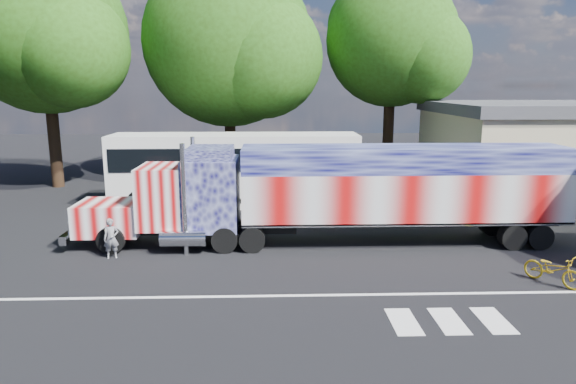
{
  "coord_description": "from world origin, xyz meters",
  "views": [
    {
      "loc": [
        -0.66,
        -17.24,
        6.1
      ],
      "look_at": [
        0.0,
        3.0,
        1.9
      ],
      "focal_mm": 32.0,
      "sensor_mm": 36.0,
      "label": 1
    }
  ],
  "objects_px": {
    "coach_bus": "(235,168)",
    "tree_nw_a": "(47,33)",
    "bicycle": "(553,269)",
    "tree_ne_a": "(394,41)",
    "tree_n_mid": "(231,43)",
    "woman": "(111,238)",
    "semi_truck": "(342,191)"
  },
  "relations": [
    {
      "from": "coach_bus",
      "to": "tree_nw_a",
      "type": "distance_m",
      "value": 14.23
    },
    {
      "from": "bicycle",
      "to": "tree_nw_a",
      "type": "distance_m",
      "value": 28.69
    },
    {
      "from": "bicycle",
      "to": "tree_ne_a",
      "type": "relative_size",
      "value": 0.14
    },
    {
      "from": "tree_nw_a",
      "to": "tree_n_mid",
      "type": "height_order",
      "value": "tree_n_mid"
    },
    {
      "from": "tree_nw_a",
      "to": "tree_ne_a",
      "type": "xyz_separation_m",
      "value": [
        20.9,
        2.32,
        -0.23
      ]
    },
    {
      "from": "tree_nw_a",
      "to": "woman",
      "type": "bearing_deg",
      "value": -62.02
    },
    {
      "from": "bicycle",
      "to": "tree_nw_a",
      "type": "bearing_deg",
      "value": 107.24
    },
    {
      "from": "tree_ne_a",
      "to": "tree_n_mid",
      "type": "distance_m",
      "value": 10.39
    },
    {
      "from": "tree_ne_a",
      "to": "tree_n_mid",
      "type": "relative_size",
      "value": 0.93
    },
    {
      "from": "tree_nw_a",
      "to": "tree_ne_a",
      "type": "height_order",
      "value": "tree_nw_a"
    },
    {
      "from": "semi_truck",
      "to": "woman",
      "type": "height_order",
      "value": "semi_truck"
    },
    {
      "from": "tree_ne_a",
      "to": "bicycle",
      "type": "bearing_deg",
      "value": -87.34
    },
    {
      "from": "coach_bus",
      "to": "tree_ne_a",
      "type": "distance_m",
      "value": 14.14
    },
    {
      "from": "semi_truck",
      "to": "tree_ne_a",
      "type": "relative_size",
      "value": 1.46
    },
    {
      "from": "tree_nw_a",
      "to": "tree_ne_a",
      "type": "relative_size",
      "value": 1.06
    },
    {
      "from": "bicycle",
      "to": "tree_n_mid",
      "type": "xyz_separation_m",
      "value": [
        -11.27,
        18.62,
        8.27
      ]
    },
    {
      "from": "tree_nw_a",
      "to": "tree_n_mid",
      "type": "xyz_separation_m",
      "value": [
        10.51,
        2.05,
        -0.36
      ]
    },
    {
      "from": "tree_n_mid",
      "to": "tree_ne_a",
      "type": "bearing_deg",
      "value": 1.46
    },
    {
      "from": "bicycle",
      "to": "coach_bus",
      "type": "bearing_deg",
      "value": 97.48
    },
    {
      "from": "woman",
      "to": "tree_nw_a",
      "type": "xyz_separation_m",
      "value": [
        -7.23,
        13.61,
        8.39
      ]
    },
    {
      "from": "semi_truck",
      "to": "woman",
      "type": "xyz_separation_m",
      "value": [
        -8.52,
        -1.56,
        -1.38
      ]
    },
    {
      "from": "bicycle",
      "to": "semi_truck",
      "type": "bearing_deg",
      "value": 107.67
    },
    {
      "from": "coach_bus",
      "to": "tree_nw_a",
      "type": "bearing_deg",
      "value": 155.2
    },
    {
      "from": "semi_truck",
      "to": "bicycle",
      "type": "height_order",
      "value": "semi_truck"
    },
    {
      "from": "semi_truck",
      "to": "tree_n_mid",
      "type": "height_order",
      "value": "tree_n_mid"
    },
    {
      "from": "tree_nw_a",
      "to": "coach_bus",
      "type": "bearing_deg",
      "value": -24.8
    },
    {
      "from": "semi_truck",
      "to": "tree_nw_a",
      "type": "bearing_deg",
      "value": 142.58
    },
    {
      "from": "semi_truck",
      "to": "woman",
      "type": "distance_m",
      "value": 8.77
    },
    {
      "from": "woman",
      "to": "bicycle",
      "type": "distance_m",
      "value": 14.85
    },
    {
      "from": "semi_truck",
      "to": "tree_ne_a",
      "type": "height_order",
      "value": "tree_ne_a"
    },
    {
      "from": "woman",
      "to": "tree_nw_a",
      "type": "height_order",
      "value": "tree_nw_a"
    },
    {
      "from": "coach_bus",
      "to": "tree_ne_a",
      "type": "relative_size",
      "value": 0.96
    }
  ]
}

